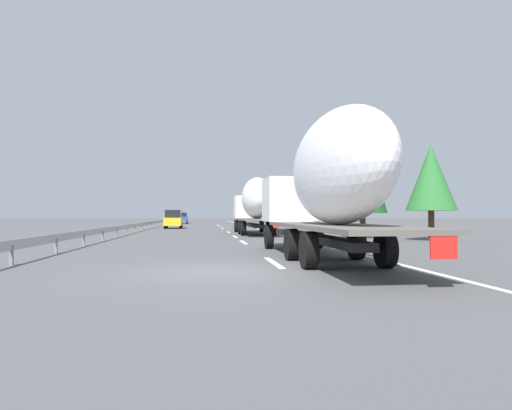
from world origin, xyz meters
The scene contains 21 objects.
ground_plane centered at (40.00, 0.00, 0.00)m, with size 260.00×260.00×0.00m, color #4C4C4F.
lane_stripe_0 centered at (2.00, -1.80, 0.00)m, with size 3.20×0.20×0.01m, color white.
lane_stripe_1 centered at (12.36, -1.80, 0.00)m, with size 3.20×0.20×0.01m, color white.
lane_stripe_2 centered at (18.65, -1.80, 0.00)m, with size 3.20×0.20×0.01m, color white.
lane_stripe_3 centered at (26.30, -1.80, 0.00)m, with size 3.20×0.20×0.01m, color white.
lane_stripe_4 centered at (37.70, -1.80, 0.00)m, with size 3.20×0.20×0.01m, color white.
lane_stripe_5 centered at (47.07, -1.80, 0.00)m, with size 3.20×0.20×0.01m, color white.
lane_stripe_6 centered at (53.53, -1.80, 0.00)m, with size 3.20×0.20×0.01m, color white.
edge_line_right centered at (45.00, -5.50, 0.00)m, with size 110.00×0.20×0.01m, color white.
truck_lead centered at (22.46, -3.60, 2.38)m, with size 12.03×2.55×4.23m.
truck_trailing centered at (2.33, -3.60, 2.59)m, with size 13.94×2.55×4.60m.
car_yellow_coupe centered at (37.70, 3.50, 0.99)m, with size 4.67×1.83×1.98m.
car_blue_sedan centered at (63.57, 3.69, 0.92)m, with size 4.59×1.77×1.81m.
road_sign centered at (36.28, -6.70, 2.24)m, with size 0.10×0.90×3.25m.
tree_0 centered at (45.32, -11.52, 3.57)m, with size 3.83×3.83×5.85m.
tree_1 centered at (83.53, -12.52, 3.43)m, with size 3.50×3.50×5.40m.
tree_2 centered at (87.89, -10.96, 3.77)m, with size 2.82×2.82×6.35m.
tree_3 centered at (79.45, -12.85, 3.25)m, with size 3.29×3.29×5.05m.
tree_4 centered at (16.20, -9.89, 4.35)m, with size 3.12×3.12×7.14m.
tree_5 centered at (12.66, -12.69, 3.62)m, with size 2.86×2.86×5.55m.
guardrail_median centered at (43.00, 6.00, 0.58)m, with size 94.00×0.10×0.76m.
Camera 1 is at (-11.95, 0.42, 1.50)m, focal length 31.71 mm.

